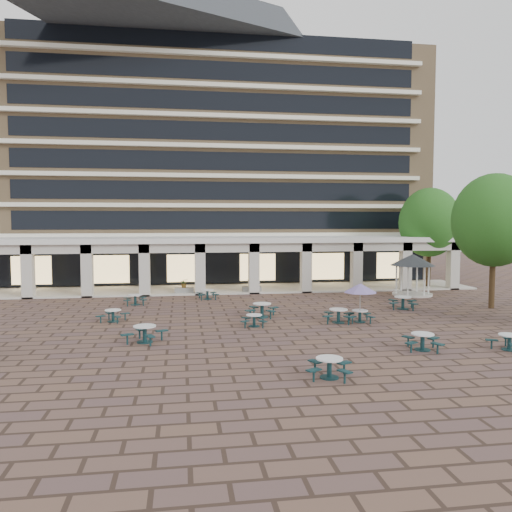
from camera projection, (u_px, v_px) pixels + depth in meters
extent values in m
plane|color=brown|center=(248.00, 327.00, 26.91)|extent=(120.00, 120.00, 0.00)
cube|color=tan|center=(215.00, 170.00, 51.31)|extent=(40.00, 15.00, 22.00)
cube|color=silver|center=(222.00, 235.00, 44.11)|extent=(36.80, 0.50, 0.35)
cube|color=black|center=(221.00, 220.00, 44.25)|extent=(35.20, 0.05, 1.60)
cube|color=silver|center=(221.00, 205.00, 43.93)|extent=(36.80, 0.50, 0.35)
cube|color=black|center=(221.00, 191.00, 44.07)|extent=(35.20, 0.05, 1.60)
cube|color=silver|center=(221.00, 176.00, 43.75)|extent=(36.80, 0.50, 0.35)
cube|color=black|center=(221.00, 161.00, 43.89)|extent=(35.20, 0.05, 1.60)
cube|color=silver|center=(221.00, 146.00, 43.57)|extent=(36.80, 0.50, 0.35)
cube|color=black|center=(221.00, 131.00, 43.70)|extent=(35.20, 0.05, 1.60)
cube|color=silver|center=(221.00, 116.00, 43.39)|extent=(36.80, 0.50, 0.35)
cube|color=black|center=(221.00, 101.00, 43.52)|extent=(35.20, 0.05, 1.60)
cube|color=silver|center=(221.00, 85.00, 43.21)|extent=(36.80, 0.50, 0.35)
cube|color=black|center=(221.00, 71.00, 43.34)|extent=(35.20, 0.05, 1.60)
cube|color=silver|center=(221.00, 54.00, 43.02)|extent=(36.80, 0.50, 0.35)
cube|color=black|center=(220.00, 40.00, 43.16)|extent=(35.20, 0.05, 1.60)
cube|color=white|center=(224.00, 239.00, 41.42)|extent=(42.00, 6.60, 0.40)
cube|color=beige|center=(227.00, 247.00, 38.64)|extent=(42.00, 0.30, 0.90)
cube|color=black|center=(222.00, 265.00, 44.25)|extent=(38.00, 0.15, 3.20)
cube|color=beige|center=(224.00, 289.00, 41.71)|extent=(42.00, 6.00, 0.12)
cube|color=beige|center=(28.00, 271.00, 36.84)|extent=(0.80, 0.80, 4.00)
cube|color=beige|center=(87.00, 271.00, 37.46)|extent=(0.80, 0.80, 4.00)
cube|color=beige|center=(145.00, 270.00, 38.08)|extent=(0.80, 0.80, 4.00)
cube|color=beige|center=(200.00, 269.00, 38.70)|extent=(0.80, 0.80, 4.00)
cube|color=beige|center=(254.00, 268.00, 39.32)|extent=(0.80, 0.80, 4.00)
cube|color=beige|center=(306.00, 268.00, 39.93)|extent=(0.80, 0.80, 4.00)
cube|color=beige|center=(356.00, 267.00, 40.55)|extent=(0.80, 0.80, 4.00)
cube|color=beige|center=(405.00, 266.00, 41.17)|extent=(0.80, 0.80, 4.00)
cube|color=beige|center=(453.00, 266.00, 41.79)|extent=(0.80, 0.80, 4.00)
cube|color=#FFD88C|center=(31.00, 270.00, 41.77)|extent=(3.20, 0.08, 2.40)
cube|color=#FFD88C|center=(110.00, 269.00, 42.71)|extent=(3.20, 0.08, 2.40)
cube|color=#FFD88C|center=(185.00, 268.00, 43.65)|extent=(3.20, 0.08, 2.40)
cube|color=#FFD88C|center=(258.00, 267.00, 44.59)|extent=(3.20, 0.08, 2.40)
cube|color=#FFD88C|center=(327.00, 266.00, 45.52)|extent=(3.20, 0.08, 2.40)
cube|color=#FFD88C|center=(393.00, 265.00, 46.46)|extent=(3.20, 0.08, 2.40)
cylinder|color=#123436|center=(145.00, 342.00, 23.52)|extent=(0.74, 0.74, 0.04)
cylinder|color=#123436|center=(145.00, 335.00, 23.50)|extent=(0.19, 0.19, 0.70)
cylinder|color=white|center=(145.00, 326.00, 23.47)|extent=(1.06, 1.06, 0.05)
cube|color=#123436|center=(162.00, 331.00, 23.90)|extent=(0.65, 0.49, 0.05)
cylinder|color=#123436|center=(162.00, 336.00, 23.92)|extent=(0.09, 0.09, 0.45)
cube|color=#123436|center=(140.00, 329.00, 24.21)|extent=(0.49, 0.65, 0.05)
cylinder|color=#123436|center=(140.00, 334.00, 24.23)|extent=(0.09, 0.09, 0.45)
cube|color=#123436|center=(127.00, 335.00, 23.08)|extent=(0.65, 0.49, 0.05)
cylinder|color=#123436|center=(127.00, 340.00, 23.10)|extent=(0.09, 0.09, 0.45)
cube|color=#123436|center=(150.00, 336.00, 22.77)|extent=(0.49, 0.65, 0.05)
cylinder|color=#123436|center=(150.00, 341.00, 22.79)|extent=(0.09, 0.09, 0.45)
cylinder|color=#123436|center=(329.00, 377.00, 18.19)|extent=(0.69, 0.69, 0.04)
cylinder|color=#123436|center=(329.00, 369.00, 18.17)|extent=(0.18, 0.18, 0.65)
cylinder|color=white|center=(329.00, 359.00, 18.14)|extent=(0.99, 0.99, 0.05)
cube|color=#123436|center=(344.00, 363.00, 18.61)|extent=(0.61, 0.49, 0.05)
cylinder|color=#123436|center=(344.00, 369.00, 18.63)|extent=(0.08, 0.08, 0.41)
cube|color=#123436|center=(315.00, 361.00, 18.78)|extent=(0.49, 0.61, 0.05)
cylinder|color=#123436|center=(315.00, 367.00, 18.80)|extent=(0.08, 0.08, 0.41)
cube|color=#123436|center=(314.00, 370.00, 17.71)|extent=(0.61, 0.49, 0.05)
cylinder|color=#123436|center=(314.00, 376.00, 17.73)|extent=(0.08, 0.08, 0.41)
cube|color=#123436|center=(345.00, 371.00, 17.54)|extent=(0.49, 0.61, 0.05)
cylinder|color=#123436|center=(345.00, 378.00, 17.56)|extent=(0.08, 0.08, 0.41)
cylinder|color=#123436|center=(422.00, 350.00, 22.12)|extent=(0.70, 0.70, 0.04)
cylinder|color=#123436|center=(422.00, 343.00, 22.09)|extent=(0.18, 0.18, 0.66)
cylinder|color=white|center=(423.00, 334.00, 22.07)|extent=(0.99, 0.99, 0.05)
cube|color=#123436|center=(433.00, 338.00, 22.53)|extent=(0.61, 0.49, 0.05)
cylinder|color=#123436|center=(433.00, 343.00, 22.54)|extent=(0.08, 0.08, 0.42)
cube|color=#123436|center=(408.00, 337.00, 22.72)|extent=(0.49, 0.61, 0.05)
cylinder|color=#123436|center=(408.00, 342.00, 22.74)|extent=(0.08, 0.08, 0.42)
cube|color=#123436|center=(411.00, 343.00, 21.65)|extent=(0.61, 0.49, 0.05)
cylinder|color=#123436|center=(411.00, 348.00, 21.66)|extent=(0.08, 0.08, 0.42)
cube|color=#123436|center=(438.00, 344.00, 21.45)|extent=(0.49, 0.61, 0.05)
cylinder|color=#123436|center=(438.00, 349.00, 21.47)|extent=(0.08, 0.08, 0.42)
cylinder|color=#123436|center=(509.00, 350.00, 22.14)|extent=(0.65, 0.65, 0.04)
cylinder|color=#123436|center=(509.00, 343.00, 22.12)|extent=(0.17, 0.17, 0.61)
cylinder|color=white|center=(510.00, 335.00, 22.09)|extent=(0.93, 0.93, 0.05)
cube|color=#123436|center=(506.00, 337.00, 22.80)|extent=(0.44, 0.57, 0.05)
cylinder|color=#123436|center=(506.00, 342.00, 22.82)|extent=(0.07, 0.07, 0.39)
cube|color=#123436|center=(492.00, 340.00, 22.30)|extent=(0.57, 0.44, 0.05)
cylinder|color=#123436|center=(492.00, 345.00, 22.31)|extent=(0.07, 0.07, 0.39)
cylinder|color=#123436|center=(113.00, 321.00, 28.38)|extent=(0.64, 0.64, 0.04)
cylinder|color=#123436|center=(113.00, 316.00, 28.36)|extent=(0.16, 0.16, 0.60)
cylinder|color=white|center=(113.00, 310.00, 28.33)|extent=(0.91, 0.91, 0.05)
cube|color=#123436|center=(125.00, 313.00, 28.76)|extent=(0.56, 0.45, 0.05)
cylinder|color=#123436|center=(125.00, 317.00, 28.77)|extent=(0.07, 0.07, 0.38)
cube|color=#123436|center=(109.00, 313.00, 28.93)|extent=(0.45, 0.56, 0.05)
cylinder|color=#123436|center=(109.00, 316.00, 28.95)|extent=(0.07, 0.07, 0.38)
cube|color=#123436|center=(101.00, 316.00, 27.95)|extent=(0.56, 0.45, 0.05)
cylinder|color=#123436|center=(101.00, 320.00, 27.96)|extent=(0.07, 0.07, 0.38)
cube|color=#123436|center=(117.00, 317.00, 27.77)|extent=(0.45, 0.56, 0.05)
cylinder|color=#123436|center=(117.00, 320.00, 27.79)|extent=(0.07, 0.07, 0.38)
cylinder|color=#123436|center=(338.00, 322.00, 28.10)|extent=(0.72, 0.72, 0.04)
cylinder|color=#123436|center=(338.00, 317.00, 28.08)|extent=(0.19, 0.19, 0.68)
cylinder|color=white|center=(339.00, 309.00, 28.05)|extent=(1.03, 1.03, 0.05)
cube|color=#123436|center=(349.00, 313.00, 28.52)|extent=(0.64, 0.51, 0.05)
cylinder|color=#123436|center=(349.00, 317.00, 28.54)|extent=(0.08, 0.08, 0.43)
cube|color=#123436|center=(329.00, 312.00, 28.74)|extent=(0.51, 0.64, 0.05)
cylinder|color=#123436|center=(329.00, 317.00, 28.75)|extent=(0.08, 0.08, 0.43)
cube|color=#123436|center=(328.00, 316.00, 27.62)|extent=(0.64, 0.51, 0.05)
cylinder|color=#123436|center=(328.00, 320.00, 27.64)|extent=(0.08, 0.08, 0.43)
cube|color=#123436|center=(349.00, 317.00, 27.41)|extent=(0.51, 0.64, 0.05)
cylinder|color=#123436|center=(349.00, 321.00, 27.42)|extent=(0.08, 0.08, 0.43)
cylinder|color=#123436|center=(135.00, 305.00, 34.09)|extent=(0.66, 0.66, 0.04)
cylinder|color=#123436|center=(135.00, 300.00, 34.07)|extent=(0.17, 0.17, 0.62)
cylinder|color=white|center=(135.00, 295.00, 34.04)|extent=(0.94, 0.94, 0.05)
cube|color=#123436|center=(143.00, 297.00, 34.69)|extent=(0.53, 0.57, 0.05)
cylinder|color=#123436|center=(143.00, 300.00, 34.70)|extent=(0.08, 0.08, 0.39)
cube|color=#123436|center=(127.00, 298.00, 34.43)|extent=(0.57, 0.53, 0.05)
cylinder|color=#123436|center=(128.00, 301.00, 34.45)|extent=(0.08, 0.08, 0.39)
cube|color=#123436|center=(127.00, 300.00, 33.43)|extent=(0.53, 0.57, 0.05)
cylinder|color=#123436|center=(127.00, 303.00, 33.45)|extent=(0.08, 0.08, 0.39)
cube|color=#123436|center=(143.00, 300.00, 33.69)|extent=(0.57, 0.53, 0.05)
cylinder|color=#123436|center=(143.00, 303.00, 33.70)|extent=(0.08, 0.08, 0.39)
cylinder|color=#123436|center=(262.00, 317.00, 29.79)|extent=(0.76, 0.76, 0.04)
cylinder|color=#123436|center=(262.00, 311.00, 29.76)|extent=(0.20, 0.20, 0.72)
cylinder|color=white|center=(262.00, 304.00, 29.73)|extent=(1.09, 1.09, 0.05)
cube|color=#123436|center=(273.00, 308.00, 30.24)|extent=(0.67, 0.54, 0.05)
cylinder|color=#123436|center=(273.00, 312.00, 30.26)|extent=(0.09, 0.09, 0.46)
cube|color=#123436|center=(254.00, 307.00, 30.45)|extent=(0.54, 0.67, 0.05)
cylinder|color=#123436|center=(254.00, 311.00, 30.47)|extent=(0.09, 0.09, 0.46)
cube|color=#123436|center=(250.00, 310.00, 29.27)|extent=(0.67, 0.54, 0.05)
cylinder|color=#123436|center=(250.00, 315.00, 29.29)|extent=(0.09, 0.09, 0.46)
cube|color=#123436|center=(271.00, 311.00, 29.06)|extent=(0.54, 0.67, 0.05)
cylinder|color=#123436|center=(271.00, 315.00, 29.08)|extent=(0.09, 0.09, 0.46)
cylinder|color=#123436|center=(254.00, 326.00, 27.08)|extent=(0.60, 0.60, 0.03)
cylinder|color=#123436|center=(254.00, 321.00, 27.06)|extent=(0.16, 0.16, 0.57)
cylinder|color=white|center=(254.00, 315.00, 27.04)|extent=(0.86, 0.86, 0.04)
cube|color=#123436|center=(263.00, 318.00, 27.52)|extent=(0.53, 0.47, 0.04)
cylinder|color=#123436|center=(263.00, 321.00, 27.54)|extent=(0.07, 0.07, 0.36)
cube|color=#123436|center=(246.00, 318.00, 27.54)|extent=(0.47, 0.53, 0.04)
cylinder|color=#123436|center=(246.00, 321.00, 27.56)|extent=(0.07, 0.07, 0.36)
cube|color=#123436|center=(245.00, 321.00, 26.59)|extent=(0.53, 0.47, 0.04)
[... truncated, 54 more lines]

